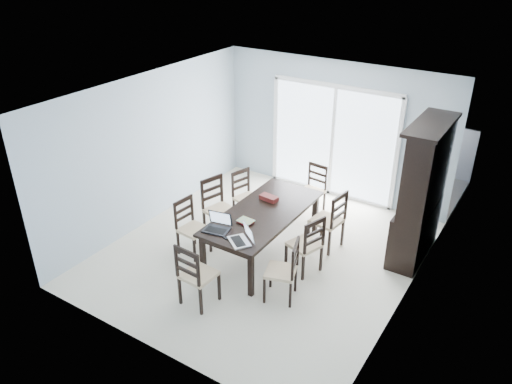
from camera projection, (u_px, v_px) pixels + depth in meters
floor at (263, 252)px, 8.02m from camera, size 5.00×5.00×0.00m
ceiling at (264, 94)px, 6.82m from camera, size 5.00×5.00×0.00m
back_wall at (334, 130)px, 9.29m from camera, size 4.50×0.02×2.60m
wall_left at (151, 149)px, 8.49m from camera, size 0.02×5.00×2.60m
wall_right at (414, 221)px, 6.34m from camera, size 0.02×5.00×2.60m
balcony at (349, 176)px, 10.66m from camera, size 4.50×2.00×0.10m
railing at (369, 135)px, 11.13m from camera, size 4.50×0.06×1.10m
dining_table at (263, 216)px, 7.71m from camera, size 1.00×2.20×0.75m
china_hutch at (421, 194)px, 7.49m from camera, size 0.50×1.38×2.20m
sliding_door at (333, 141)px, 9.37m from camera, size 2.52×0.05×2.18m
chair_left_near at (189, 221)px, 7.80m from camera, size 0.45×0.44×1.06m
chair_left_mid at (217, 201)px, 8.24m from camera, size 0.56×0.55×1.18m
chair_left_far at (245, 190)px, 8.72m from camera, size 0.50×0.50×1.06m
chair_right_near at (287, 265)px, 6.75m from camera, size 0.51×0.51×1.07m
chair_right_mid at (309, 240)px, 7.28m from camera, size 0.53×0.53×1.10m
chair_right_far at (332, 215)px, 7.85m from camera, size 0.51×0.49×1.17m
chair_end_near at (193, 270)px, 6.60m from camera, size 0.44×0.46×1.12m
chair_end_far at (314, 184)px, 8.96m from camera, size 0.44×0.45×1.05m
laptop_dark at (216, 227)px, 7.15m from camera, size 0.40×0.32×0.25m
laptop_silver at (239, 239)px, 6.89m from camera, size 0.43×0.40×0.24m
book_stack at (245, 221)px, 7.38m from camera, size 0.26×0.20×0.04m
cell_phone at (225, 238)px, 7.00m from camera, size 0.13×0.09×0.01m
game_box at (269, 198)px, 7.99m from camera, size 0.31×0.17×0.07m
hot_tub at (328, 145)px, 10.79m from camera, size 1.97×1.79×0.96m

